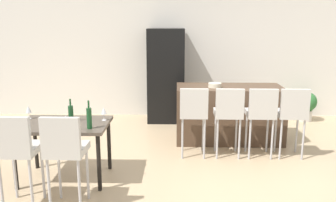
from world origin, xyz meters
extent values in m
plane|color=tan|center=(0.00, 0.00, 0.00)|extent=(10.00, 10.00, 0.00)
cube|color=silver|center=(0.00, 2.68, 1.45)|extent=(10.00, 0.12, 2.90)
cube|color=#4C3828|center=(0.24, 1.01, 0.46)|extent=(1.75, 0.79, 0.92)
cube|color=beige|center=(-0.38, 0.30, 0.65)|extent=(0.41, 0.41, 0.08)
cube|color=beige|center=(-0.39, 0.13, 0.87)|extent=(0.40, 0.07, 0.36)
cylinder|color=#B2B2B7|center=(-0.54, 0.46, 0.30)|extent=(0.03, 0.03, 0.61)
cylinder|color=#B2B2B7|center=(-0.22, 0.46, 0.30)|extent=(0.03, 0.03, 0.61)
cylinder|color=#B2B2B7|center=(-0.55, 0.14, 0.30)|extent=(0.03, 0.03, 0.61)
cylinder|color=#B2B2B7|center=(-0.23, 0.14, 0.30)|extent=(0.03, 0.03, 0.61)
cube|color=beige|center=(0.12, 0.30, 0.65)|extent=(0.41, 0.41, 0.08)
cube|color=beige|center=(0.12, 0.13, 0.87)|extent=(0.40, 0.07, 0.36)
cylinder|color=#B2B2B7|center=(-0.03, 0.46, 0.30)|extent=(0.03, 0.03, 0.61)
cylinder|color=#B2B2B7|center=(0.29, 0.46, 0.30)|extent=(0.03, 0.03, 0.61)
cylinder|color=#B2B2B7|center=(-0.04, 0.14, 0.30)|extent=(0.03, 0.03, 0.61)
cylinder|color=#B2B2B7|center=(0.28, 0.14, 0.30)|extent=(0.03, 0.03, 0.61)
cube|color=beige|center=(0.60, 0.30, 0.65)|extent=(0.41, 0.41, 0.08)
cube|color=beige|center=(0.59, 0.13, 0.87)|extent=(0.40, 0.07, 0.36)
cylinder|color=#B2B2B7|center=(0.44, 0.46, 0.30)|extent=(0.03, 0.03, 0.61)
cylinder|color=#B2B2B7|center=(0.76, 0.46, 0.30)|extent=(0.03, 0.03, 0.61)
cylinder|color=#B2B2B7|center=(0.43, 0.14, 0.30)|extent=(0.03, 0.03, 0.61)
cylinder|color=#B2B2B7|center=(0.75, 0.14, 0.30)|extent=(0.03, 0.03, 0.61)
cube|color=beige|center=(1.04, 0.30, 0.65)|extent=(0.41, 0.41, 0.08)
cube|color=beige|center=(1.04, 0.13, 0.87)|extent=(0.40, 0.07, 0.36)
cylinder|color=#B2B2B7|center=(0.89, 0.47, 0.30)|extent=(0.03, 0.03, 0.61)
cylinder|color=#B2B2B7|center=(1.21, 0.46, 0.30)|extent=(0.03, 0.03, 0.61)
cylinder|color=#B2B2B7|center=(0.88, 0.15, 0.30)|extent=(0.03, 0.03, 0.61)
cylinder|color=#B2B2B7|center=(1.20, 0.14, 0.30)|extent=(0.03, 0.03, 0.61)
cube|color=#4C4238|center=(-2.05, -0.57, 0.72)|extent=(1.13, 0.76, 0.04)
cylinder|color=black|center=(-2.55, -0.25, 0.35)|extent=(0.05, 0.05, 0.70)
cylinder|color=black|center=(-1.55, -0.25, 0.35)|extent=(0.05, 0.05, 0.70)
cylinder|color=black|center=(-2.55, -0.89, 0.35)|extent=(0.05, 0.05, 0.70)
cylinder|color=black|center=(-1.55, -0.89, 0.35)|extent=(0.05, 0.05, 0.70)
cube|color=beige|center=(-2.30, -1.25, 0.65)|extent=(0.40, 0.40, 0.08)
cube|color=beige|center=(-2.30, -1.42, 0.87)|extent=(0.40, 0.06, 0.36)
cylinder|color=#B2B2B7|center=(-2.46, -1.09, 0.30)|extent=(0.03, 0.03, 0.61)
cylinder|color=#B2B2B7|center=(-2.14, -1.09, 0.30)|extent=(0.03, 0.03, 0.61)
cylinder|color=#B2B2B7|center=(-2.46, -1.41, 0.30)|extent=(0.03, 0.03, 0.61)
cylinder|color=#B2B2B7|center=(-2.14, -1.41, 0.30)|extent=(0.03, 0.03, 0.61)
cube|color=beige|center=(-1.80, -1.25, 0.65)|extent=(0.41, 0.41, 0.08)
cube|color=beige|center=(-1.80, -1.42, 0.87)|extent=(0.40, 0.07, 0.36)
cylinder|color=#B2B2B7|center=(-1.95, -1.09, 0.30)|extent=(0.03, 0.03, 0.61)
cylinder|color=#B2B2B7|center=(-1.63, -1.10, 0.30)|extent=(0.03, 0.03, 0.61)
cylinder|color=#B2B2B7|center=(-1.96, -1.41, 0.30)|extent=(0.03, 0.03, 0.61)
cylinder|color=#B2B2B7|center=(-1.64, -1.42, 0.30)|extent=(0.03, 0.03, 0.61)
cylinder|color=#194723|center=(-1.66, -0.79, 0.86)|extent=(0.06, 0.06, 0.25)
cylinder|color=#194723|center=(-1.66, -0.79, 1.03)|extent=(0.02, 0.02, 0.09)
cylinder|color=#194723|center=(-1.97, -0.49, 0.84)|extent=(0.06, 0.06, 0.20)
cylinder|color=#194723|center=(-1.97, -0.49, 0.99)|extent=(0.02, 0.02, 0.09)
cylinder|color=silver|center=(-1.92, -0.84, 0.74)|extent=(0.06, 0.06, 0.00)
cylinder|color=silver|center=(-1.92, -0.84, 0.78)|extent=(0.01, 0.01, 0.08)
cone|color=silver|center=(-1.92, -0.84, 0.87)|extent=(0.07, 0.07, 0.09)
cylinder|color=silver|center=(-2.55, -0.38, 0.74)|extent=(0.06, 0.06, 0.00)
cylinder|color=silver|center=(-2.55, -0.38, 0.78)|extent=(0.01, 0.01, 0.08)
cone|color=silver|center=(-2.55, -0.38, 0.87)|extent=(0.07, 0.07, 0.09)
cylinder|color=silver|center=(-1.56, -0.43, 0.74)|extent=(0.06, 0.06, 0.00)
cylinder|color=silver|center=(-1.56, -0.43, 0.78)|extent=(0.01, 0.01, 0.08)
cone|color=silver|center=(-1.56, -0.43, 0.87)|extent=(0.07, 0.07, 0.09)
cube|color=black|center=(-0.85, 2.24, 0.92)|extent=(0.72, 0.68, 1.84)
cylinder|color=beige|center=(-0.01, 0.95, 0.96)|extent=(0.21, 0.21, 0.07)
cylinder|color=beige|center=(1.99, 2.23, 0.11)|extent=(0.24, 0.24, 0.22)
sphere|color=#2D6B33|center=(1.99, 2.23, 0.40)|extent=(0.39, 0.39, 0.39)
camera|label=1|loc=(-0.64, -4.78, 1.98)|focal=37.95mm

